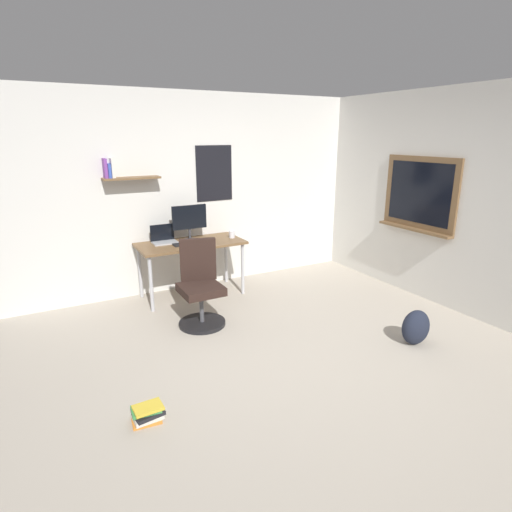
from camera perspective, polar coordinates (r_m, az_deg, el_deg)
name	(u,v)px	position (r m, az deg, el deg)	size (l,w,h in m)	color
ground_plane	(291,361)	(4.10, 4.79, -14.03)	(5.20, 5.20, 0.00)	#ADA393
wall_back	(193,193)	(5.78, -8.54, 8.53)	(5.00, 0.30, 2.60)	silver
wall_right	(473,204)	(5.38, 27.43, 6.30)	(0.22, 5.00, 2.60)	silver
desk	(191,248)	(5.47, -8.85, 1.09)	(1.34, 0.65, 0.72)	brown
office_chair	(200,289)	(4.71, -7.58, -4.45)	(0.52, 0.54, 0.95)	black
laptop	(164,238)	(5.49, -12.42, 2.35)	(0.31, 0.21, 0.23)	#ADAFB5
monitor_primary	(189,220)	(5.50, -9.05, 4.85)	(0.46, 0.17, 0.46)	#38383D
keyboard	(188,244)	(5.35, -9.26, 1.67)	(0.37, 0.13, 0.02)	black
computer_mouse	(208,240)	(5.44, -6.49, 2.11)	(0.10, 0.06, 0.03)	#262628
coffee_mug	(232,234)	(5.62, -3.31, 2.95)	(0.08, 0.08, 0.09)	silver
backpack	(416,327)	(4.59, 20.90, -9.05)	(0.32, 0.22, 0.36)	#1E2333
book_stack_on_floor	(147,414)	(3.42, -14.55, -20.04)	(0.24, 0.19, 0.14)	orange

